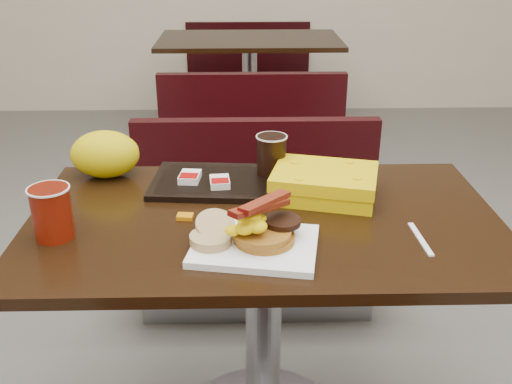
{
  "coord_description": "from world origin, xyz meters",
  "views": [
    {
      "loc": [
        -0.05,
        -1.33,
        1.43
      ],
      "look_at": [
        -0.02,
        -0.0,
        0.82
      ],
      "focal_mm": 40.97,
      "sensor_mm": 36.0,
      "label": 1
    }
  ],
  "objects_px": {
    "table_near": "(263,335)",
    "coffee_cup_near": "(52,213)",
    "bench_near_n": "(257,224)",
    "platter": "(255,246)",
    "table_far": "(250,94)",
    "pancake_stack": "(264,235)",
    "paper_bag": "(105,154)",
    "bench_far_n": "(248,73)",
    "tray": "(216,182)",
    "hashbrown_sleeve_right": "(220,182)",
    "knife": "(420,239)",
    "bench_far_s": "(252,128)",
    "coffee_cup_far": "(271,155)",
    "clamshell": "(324,183)",
    "hashbrown_sleeve_left": "(190,177)",
    "fork": "(221,258)"
  },
  "relations": [
    {
      "from": "platter",
      "to": "coffee_cup_near",
      "type": "height_order",
      "value": "coffee_cup_near"
    },
    {
      "from": "table_far",
      "to": "hashbrown_sleeve_right",
      "type": "relative_size",
      "value": 16.59
    },
    {
      "from": "clamshell",
      "to": "bench_far_s",
      "type": "bearing_deg",
      "value": 109.85
    },
    {
      "from": "knife",
      "to": "clamshell",
      "type": "height_order",
      "value": "clamshell"
    },
    {
      "from": "table_far",
      "to": "coffee_cup_far",
      "type": "bearing_deg",
      "value": -89.28
    },
    {
      "from": "pancake_stack",
      "to": "hashbrown_sleeve_right",
      "type": "relative_size",
      "value": 1.94
    },
    {
      "from": "tray",
      "to": "hashbrown_sleeve_right",
      "type": "relative_size",
      "value": 4.93
    },
    {
      "from": "coffee_cup_near",
      "to": "coffee_cup_far",
      "type": "distance_m",
      "value": 0.63
    },
    {
      "from": "table_near",
      "to": "knife",
      "type": "height_order",
      "value": "knife"
    },
    {
      "from": "table_near",
      "to": "coffee_cup_near",
      "type": "relative_size",
      "value": 9.37
    },
    {
      "from": "knife",
      "to": "pancake_stack",
      "type": "bearing_deg",
      "value": -88.18
    },
    {
      "from": "fork",
      "to": "bench_far_s",
      "type": "bearing_deg",
      "value": 84.45
    },
    {
      "from": "bench_far_n",
      "to": "tray",
      "type": "xyz_separation_m",
      "value": [
        -0.13,
        -3.09,
        0.4
      ]
    },
    {
      "from": "platter",
      "to": "fork",
      "type": "bearing_deg",
      "value": -142.38
    },
    {
      "from": "bench_far_s",
      "to": "clamshell",
      "type": "relative_size",
      "value": 3.62
    },
    {
      "from": "coffee_cup_near",
      "to": "clamshell",
      "type": "bearing_deg",
      "value": 18.01
    },
    {
      "from": "table_far",
      "to": "pancake_stack",
      "type": "xyz_separation_m",
      "value": [
        -0.01,
        -2.76,
        0.41
      ]
    },
    {
      "from": "bench_near_n",
      "to": "bench_far_s",
      "type": "xyz_separation_m",
      "value": [
        0.0,
        1.2,
        0.0
      ]
    },
    {
      "from": "bench_far_n",
      "to": "bench_near_n",
      "type": "bearing_deg",
      "value": -90.0
    },
    {
      "from": "bench_near_n",
      "to": "hashbrown_sleeve_right",
      "type": "relative_size",
      "value": 13.82
    },
    {
      "from": "pancake_stack",
      "to": "tray",
      "type": "bearing_deg",
      "value": 109.3
    },
    {
      "from": "platter",
      "to": "hashbrown_sleeve_right",
      "type": "height_order",
      "value": "hashbrown_sleeve_right"
    },
    {
      "from": "coffee_cup_far",
      "to": "paper_bag",
      "type": "height_order",
      "value": "paper_bag"
    },
    {
      "from": "bench_far_s",
      "to": "tray",
      "type": "distance_m",
      "value": 1.75
    },
    {
      "from": "fork",
      "to": "clamshell",
      "type": "relative_size",
      "value": 0.43
    },
    {
      "from": "hashbrown_sleeve_left",
      "to": "paper_bag",
      "type": "bearing_deg",
      "value": 169.38
    },
    {
      "from": "bench_near_n",
      "to": "bench_far_s",
      "type": "distance_m",
      "value": 1.2
    },
    {
      "from": "table_far",
      "to": "paper_bag",
      "type": "height_order",
      "value": "paper_bag"
    },
    {
      "from": "coffee_cup_near",
      "to": "coffee_cup_far",
      "type": "height_order",
      "value": "coffee_cup_far"
    },
    {
      "from": "bench_near_n",
      "to": "platter",
      "type": "distance_m",
      "value": 0.95
    },
    {
      "from": "bench_near_n",
      "to": "platter",
      "type": "height_order",
      "value": "platter"
    },
    {
      "from": "table_far",
      "to": "pancake_stack",
      "type": "bearing_deg",
      "value": -90.11
    },
    {
      "from": "knife",
      "to": "table_near",
      "type": "bearing_deg",
      "value": -111.79
    },
    {
      "from": "table_far",
      "to": "pancake_stack",
      "type": "distance_m",
      "value": 2.79
    },
    {
      "from": "paper_bag",
      "to": "bench_far_n",
      "type": "bearing_deg",
      "value": 81.45
    },
    {
      "from": "table_near",
      "to": "coffee_cup_far",
      "type": "relative_size",
      "value": 10.39
    },
    {
      "from": "platter",
      "to": "coffee_cup_far",
      "type": "height_order",
      "value": "coffee_cup_far"
    },
    {
      "from": "bench_far_s",
      "to": "knife",
      "type": "distance_m",
      "value": 2.1
    },
    {
      "from": "fork",
      "to": "tray",
      "type": "distance_m",
      "value": 0.41
    },
    {
      "from": "coffee_cup_near",
      "to": "knife",
      "type": "distance_m",
      "value": 0.87
    },
    {
      "from": "bench_near_n",
      "to": "table_near",
      "type": "bearing_deg",
      "value": -90.0
    },
    {
      "from": "knife",
      "to": "bench_far_n",
      "type": "bearing_deg",
      "value": -176.24
    },
    {
      "from": "bench_far_n",
      "to": "tray",
      "type": "relative_size",
      "value": 2.81
    },
    {
      "from": "table_near",
      "to": "hashbrown_sleeve_left",
      "type": "bearing_deg",
      "value": 135.59
    },
    {
      "from": "fork",
      "to": "coffee_cup_near",
      "type": "bearing_deg",
      "value": 162.04
    },
    {
      "from": "knife",
      "to": "table_far",
      "type": "bearing_deg",
      "value": -174.69
    },
    {
      "from": "bench_far_s",
      "to": "fork",
      "type": "relative_size",
      "value": 8.52
    },
    {
      "from": "table_far",
      "to": "hashbrown_sleeve_right",
      "type": "distance_m",
      "value": 2.47
    },
    {
      "from": "bench_far_s",
      "to": "tray",
      "type": "bearing_deg",
      "value": -94.45
    },
    {
      "from": "bench_far_n",
      "to": "hashbrown_sleeve_left",
      "type": "relative_size",
      "value": 13.24
    }
  ]
}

